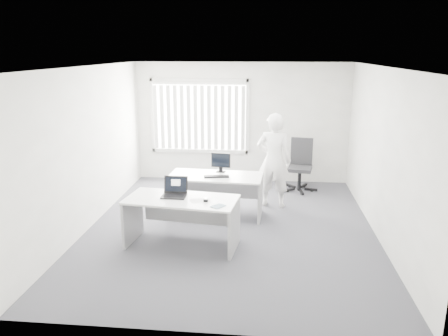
# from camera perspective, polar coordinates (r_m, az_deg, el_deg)

# --- Properties ---
(ground) EXTENTS (6.00, 6.00, 0.00)m
(ground) POSITION_cam_1_polar(r_m,az_deg,el_deg) (7.83, 0.87, -7.84)
(ground) COLOR #4B4B52
(ground) RESTS_ON ground
(wall_back) EXTENTS (5.00, 0.02, 2.80)m
(wall_back) POSITION_cam_1_polar(r_m,az_deg,el_deg) (10.34, 2.31, 5.91)
(wall_back) COLOR white
(wall_back) RESTS_ON ground
(wall_front) EXTENTS (5.00, 0.02, 2.80)m
(wall_front) POSITION_cam_1_polar(r_m,az_deg,el_deg) (4.54, -2.29, -6.29)
(wall_front) COLOR white
(wall_front) RESTS_ON ground
(wall_left) EXTENTS (0.02, 6.00, 2.80)m
(wall_left) POSITION_cam_1_polar(r_m,az_deg,el_deg) (8.00, -17.25, 2.50)
(wall_left) COLOR white
(wall_left) RESTS_ON ground
(wall_right) EXTENTS (0.02, 6.00, 2.80)m
(wall_right) POSITION_cam_1_polar(r_m,az_deg,el_deg) (7.62, 20.01, 1.64)
(wall_right) COLOR white
(wall_right) RESTS_ON ground
(ceiling) EXTENTS (5.00, 6.00, 0.02)m
(ceiling) POSITION_cam_1_polar(r_m,az_deg,el_deg) (7.21, 0.96, 13.09)
(ceiling) COLOR silver
(ceiling) RESTS_ON wall_back
(window) EXTENTS (2.32, 0.06, 1.76)m
(window) POSITION_cam_1_polar(r_m,az_deg,el_deg) (10.38, -3.25, 6.77)
(window) COLOR beige
(window) RESTS_ON wall_back
(blinds) EXTENTS (2.20, 0.10, 1.50)m
(blinds) POSITION_cam_1_polar(r_m,az_deg,el_deg) (10.33, -3.30, 6.56)
(blinds) COLOR silver
(blinds) RESTS_ON wall_back
(desk_near) EXTENTS (1.84, 1.03, 0.80)m
(desk_near) POSITION_cam_1_polar(r_m,az_deg,el_deg) (7.00, -5.54, -5.71)
(desk_near) COLOR white
(desk_near) RESTS_ON ground
(desk_far) EXTENTS (1.78, 0.91, 0.79)m
(desk_far) POSITION_cam_1_polar(r_m,az_deg,el_deg) (8.23, -1.11, -2.44)
(desk_far) COLOR white
(desk_far) RESTS_ON ground
(office_chair) EXTENTS (0.76, 0.76, 1.16)m
(office_chair) POSITION_cam_1_polar(r_m,az_deg,el_deg) (9.94, 9.88, -0.82)
(office_chair) COLOR black
(office_chair) RESTS_ON ground
(person) EXTENTS (0.76, 0.56, 1.89)m
(person) POSITION_cam_1_polar(r_m,az_deg,el_deg) (8.68, 6.52, 0.98)
(person) COLOR silver
(person) RESTS_ON ground
(laptop) EXTENTS (0.39, 0.35, 0.30)m
(laptop) POSITION_cam_1_polar(r_m,az_deg,el_deg) (6.95, -6.61, -2.61)
(laptop) COLOR black
(laptop) RESTS_ON desk_near
(paper_sheet) EXTENTS (0.37, 0.31, 0.00)m
(paper_sheet) POSITION_cam_1_polar(r_m,az_deg,el_deg) (6.81, -3.10, -4.26)
(paper_sheet) COLOR white
(paper_sheet) RESTS_ON desk_near
(mouse) EXTENTS (0.08, 0.13, 0.05)m
(mouse) POSITION_cam_1_polar(r_m,az_deg,el_deg) (6.77, -2.40, -4.12)
(mouse) COLOR #B4B4B7
(mouse) RESTS_ON paper_sheet
(booklet) EXTENTS (0.24, 0.25, 0.01)m
(booklet) POSITION_cam_1_polar(r_m,az_deg,el_deg) (6.55, -0.77, -5.00)
(booklet) COLOR silver
(booklet) RESTS_ON desk_near
(keyboard) EXTENTS (0.48, 0.23, 0.02)m
(keyboard) POSITION_cam_1_polar(r_m,az_deg,el_deg) (8.05, -0.99, -1.11)
(keyboard) COLOR black
(keyboard) RESTS_ON desk_far
(monitor) EXTENTS (0.39, 0.17, 0.37)m
(monitor) POSITION_cam_1_polar(r_m,az_deg,el_deg) (8.34, -0.42, 0.72)
(monitor) COLOR black
(monitor) RESTS_ON desk_far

